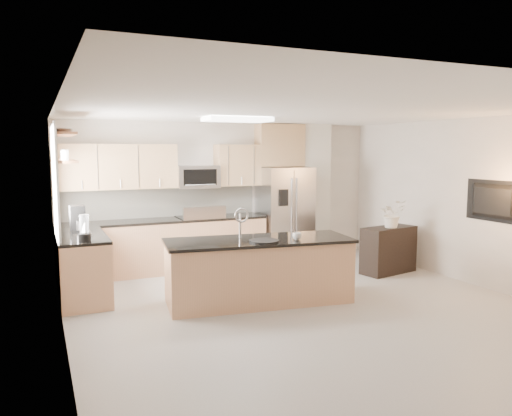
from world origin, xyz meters
name	(u,v)px	position (x,y,z in m)	size (l,w,h in m)	color
floor	(312,312)	(0.00, 0.00, 0.00)	(6.50, 6.50, 0.00)	#AAA7A2
ceiling	(315,110)	(0.00, 0.00, 2.60)	(6.00, 6.50, 0.02)	white
wall_back	(225,193)	(0.00, 3.25, 1.30)	(6.00, 0.02, 2.60)	beige
wall_left	(61,228)	(-3.00, 0.00, 1.30)	(0.02, 6.50, 2.60)	beige
wall_right	(485,203)	(3.00, 0.00, 1.30)	(0.02, 6.50, 2.60)	beige
back_counter	(165,245)	(-1.23, 2.93, 0.47)	(3.55, 0.66, 1.44)	tan
left_counter	(82,267)	(-2.67, 1.85, 0.46)	(0.66, 1.50, 0.92)	tan
range	(200,242)	(-0.60, 2.92, 0.47)	(0.76, 0.64, 1.14)	black
upper_cabinets	(157,166)	(-1.30, 3.09, 1.83)	(3.50, 0.33, 0.75)	tan
microwave	(197,177)	(-0.60, 3.04, 1.63)	(0.76, 0.40, 0.40)	silver
refrigerator	(284,214)	(1.06, 2.87, 0.89)	(0.92, 0.78, 1.78)	silver
partition_column	(314,191)	(1.82, 3.10, 1.30)	(0.60, 0.30, 2.60)	silver
window	(56,183)	(-2.98, 1.85, 1.65)	(0.04, 1.15, 1.65)	white
shelf_lower	(64,161)	(-2.85, 1.95, 1.95)	(0.30, 1.20, 0.04)	brown
shelf_upper	(63,134)	(-2.85, 1.95, 2.32)	(0.30, 1.20, 0.04)	brown
ceiling_fixture	(237,119)	(-0.40, 1.60, 2.56)	(1.00, 0.50, 0.06)	white
island	(259,270)	(-0.45, 0.69, 0.45)	(2.66, 1.26, 1.31)	tan
credenza	(388,250)	(2.27, 1.31, 0.40)	(0.99, 0.42, 0.79)	black
cup	(297,236)	(-0.01, 0.41, 0.94)	(0.12, 0.12, 0.10)	silver
platter	(264,241)	(-0.47, 0.48, 0.90)	(0.40, 0.40, 0.02)	black
blender	(84,230)	(-2.67, 1.25, 1.07)	(0.15, 0.15, 0.36)	black
kettle	(85,228)	(-2.62, 1.73, 1.02)	(0.19, 0.19, 0.23)	silver
coffee_maker	(77,219)	(-2.69, 2.13, 1.10)	(0.21, 0.26, 0.39)	black
bowl	(62,130)	(-2.85, 2.09, 2.38)	(0.35, 0.35, 0.08)	silver
flower_vase	(392,207)	(2.26, 1.23, 1.15)	(0.64, 0.55, 0.71)	white
television	(492,201)	(2.91, -0.20, 1.35)	(1.08, 0.14, 0.62)	black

